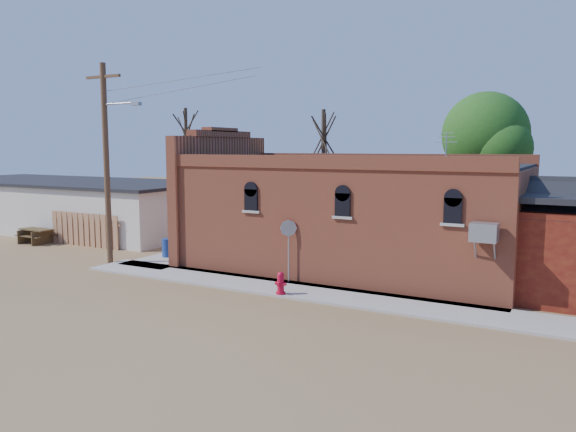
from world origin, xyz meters
The scene contains 14 objects.
ground centered at (0.00, 0.00, 0.00)m, with size 120.00×120.00×0.00m, color brown.
sidewalk_south centered at (1.50, 0.90, 0.04)m, with size 19.00×2.20×0.08m, color #9E9991.
sidewalk_west centered at (-6.30, 6.00, 0.04)m, with size 2.60×10.00×0.08m, color #9E9991.
brick_bar centered at (1.64, 5.49, 2.34)m, with size 16.40×7.97×6.30m.
storage_building centered at (-19.00, 8.00, 1.60)m, with size 20.40×8.40×3.17m.
wood_fence centered at (-12.80, 3.80, 0.90)m, with size 5.20×0.10×1.80m, color #9F6947, non-canonical shape.
utility_pole centered at (-8.14, 1.20, 4.77)m, with size 3.12×0.26×9.00m.
tree_bare_near centered at (-3.00, 13.00, 5.96)m, with size 2.80×2.80×7.65m.
tree_bare_far centered at (-14.00, 14.00, 6.36)m, with size 2.80×2.80×8.16m.
tree_leafy centered at (6.00, 13.50, 5.93)m, with size 4.40×4.40×8.15m.
fire_hydrant centered at (1.46, 0.02, 0.48)m, with size 0.46×0.44×0.81m.
stop_sign centered at (0.82, 1.80, 1.96)m, with size 0.54×0.47×2.45m.
trash_barrel centered at (-6.70, 3.44, 0.51)m, with size 0.56×0.56×0.87m, color navy.
picnic_table centered at (-15.92, 3.20, 0.53)m, with size 1.98×1.54×0.81m.
Camera 1 is at (11.14, -17.04, 5.31)m, focal length 35.00 mm.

